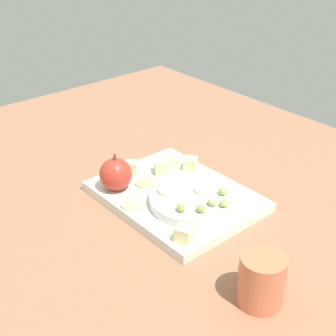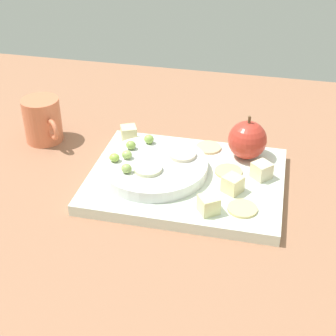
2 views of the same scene
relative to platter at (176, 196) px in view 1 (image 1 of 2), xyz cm
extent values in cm
cube|color=#98674B|center=(-1.24, 2.84, -2.77)|extent=(142.11, 107.15, 3.61)
cube|color=silver|center=(0.00, 0.00, 0.00)|extent=(32.15, 24.79, 1.93)
cylinder|color=silver|center=(5.57, 0.16, 1.95)|extent=(18.15, 18.15, 1.96)
sphere|color=#BC3528|center=(-9.12, -8.28, 4.34)|extent=(6.75, 6.75, 6.75)
cylinder|color=brown|center=(-9.12, -8.28, 8.32)|extent=(0.50, 0.50, 1.20)
cube|color=beige|center=(-8.02, 2.37, 2.34)|extent=(3.78, 3.78, 2.75)
cube|color=beige|center=(12.79, -9.37, 2.34)|extent=(3.66, 3.66, 2.75)
cube|color=beige|center=(-5.16, 8.99, 2.34)|extent=(3.83, 3.83, 2.75)
cube|color=beige|center=(-12.21, -2.17, 2.34)|extent=(3.89, 3.89, 2.75)
cylinder|color=#DBC580|center=(-10.12, 7.30, 1.17)|extent=(4.59, 4.59, 0.40)
cylinder|color=#DAB97B|center=(-6.76, -2.44, 1.17)|extent=(4.59, 4.59, 0.40)
cylinder|color=#DDB987|center=(-2.19, -9.58, 1.17)|extent=(4.59, 4.59, 0.40)
ellipsoid|color=#90B750|center=(7.90, -5.71, 3.76)|extent=(1.74, 1.57, 1.65)
ellipsoid|color=#9FBE61|center=(10.22, 0.05, 3.66)|extent=(1.74, 1.57, 1.47)
ellipsoid|color=#94B35B|center=(9.00, 4.27, 3.71)|extent=(1.74, 1.57, 1.56)
ellipsoid|color=#9ABF4A|center=(12.00, 1.39, 3.64)|extent=(1.74, 1.57, 1.43)
ellipsoid|color=#8DAE4E|center=(10.45, -3.09, 3.70)|extent=(1.74, 1.57, 1.54)
cylinder|color=beige|center=(5.84, 2.47, 3.23)|extent=(4.64, 4.64, 0.60)
cylinder|color=beige|center=(1.27, -2.79, 3.23)|extent=(4.64, 4.64, 0.60)
cylinder|color=#DB724E|center=(29.83, -9.09, 3.31)|extent=(7.12, 7.12, 8.55)
torus|color=#DB724E|center=(26.29, -5.91, 3.31)|extent=(3.51, 3.27, 4.00)
camera|label=1|loc=(62.61, -55.80, 53.66)|focal=51.73mm
camera|label=2|loc=(-12.79, 69.10, 47.76)|focal=53.97mm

